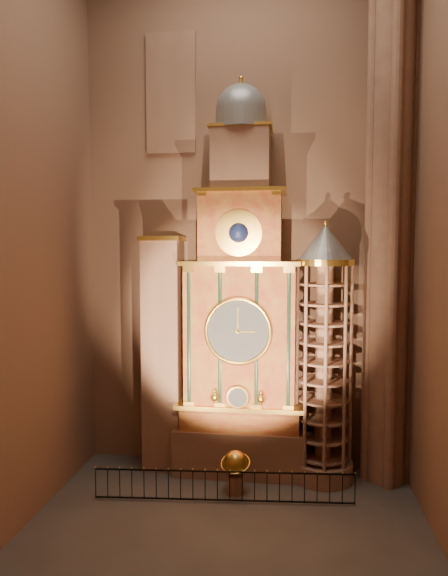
# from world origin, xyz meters

# --- Properties ---
(floor) EXTENTS (14.00, 14.00, 0.00)m
(floor) POSITION_xyz_m (0.00, 0.00, 0.00)
(floor) COLOR #383330
(floor) RESTS_ON ground
(wall_back) EXTENTS (22.00, 0.00, 22.00)m
(wall_back) POSITION_xyz_m (0.00, 6.00, 11.00)
(wall_back) COLOR brown
(wall_back) RESTS_ON floor
(wall_left) EXTENTS (0.00, 22.00, 22.00)m
(wall_left) POSITION_xyz_m (-7.00, 0.00, 11.00)
(wall_left) COLOR brown
(wall_left) RESTS_ON floor
(astronomical_clock) EXTENTS (5.60, 2.41, 16.70)m
(astronomical_clock) POSITION_xyz_m (0.00, 4.96, 6.68)
(astronomical_clock) COLOR #8C634C
(astronomical_clock) RESTS_ON floor
(portrait_tower) EXTENTS (1.80, 1.60, 10.20)m
(portrait_tower) POSITION_xyz_m (-3.40, 4.98, 5.15)
(portrait_tower) COLOR #8C634C
(portrait_tower) RESTS_ON floor
(stair_turret) EXTENTS (2.50, 2.50, 10.80)m
(stair_turret) POSITION_xyz_m (3.50, 4.70, 5.27)
(stair_turret) COLOR #8C634C
(stair_turret) RESTS_ON floor
(gothic_pier) EXTENTS (2.04, 2.04, 22.00)m
(gothic_pier) POSITION_xyz_m (6.10, 5.00, 11.00)
(gothic_pier) COLOR #8C634C
(gothic_pier) RESTS_ON floor
(stained_glass_window) EXTENTS (2.20, 0.14, 5.20)m
(stained_glass_window) POSITION_xyz_m (-3.20, 5.92, 16.50)
(stained_glass_window) COLOR navy
(stained_glass_window) RESTS_ON wall_back
(celestial_globe) EXTENTS (1.34, 1.29, 1.72)m
(celestial_globe) POSITION_xyz_m (0.02, 2.90, 1.03)
(celestial_globe) COLOR #8C634C
(celestial_globe) RESTS_ON floor
(iron_railing) EXTENTS (9.84, 0.84, 1.18)m
(iron_railing) POSITION_xyz_m (-0.34, 2.09, 0.64)
(iron_railing) COLOR black
(iron_railing) RESTS_ON floor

